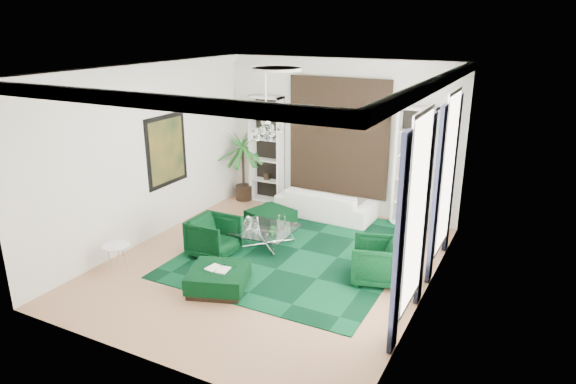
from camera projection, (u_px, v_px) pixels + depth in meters
The scene contains 30 objects.
floor at pixel (271, 264), 10.25m from camera, with size 6.00×7.00×0.02m, color tan.
ceiling at pixel (269, 68), 9.05m from camera, with size 6.00×7.00×0.02m, color white.
wall_back at pixel (339, 137), 12.61m from camera, with size 6.00×0.02×3.80m, color white.
wall_front at pixel (139, 239), 6.69m from camera, with size 6.00×0.02×3.80m, color white.
wall_left at pixel (147, 154), 10.96m from camera, with size 0.02×7.00×3.80m, color white.
wall_right at pixel (431, 196), 8.35m from camera, with size 0.02×7.00×3.80m, color white.
crown_molding at pixel (269, 75), 9.08m from camera, with size 6.00×7.00×0.18m, color white, non-canonical shape.
ceiling_medallion at pixel (277, 69), 9.31m from camera, with size 0.90×0.90×0.05m, color white.
tapestry at pixel (339, 137), 12.57m from camera, with size 2.50×0.06×2.80m, color black.
shelving_left at pixel (267, 150), 13.45m from camera, with size 0.90×0.38×2.80m, color white, non-canonical shape.
shelving_right at pixel (415, 168), 11.76m from camera, with size 0.90×0.38×2.80m, color white, non-canonical shape.
painting at pixel (167, 151), 11.46m from camera, with size 0.04×1.30×1.60m, color black.
window_near at pixel (417, 213), 7.60m from camera, with size 0.03×1.10×2.90m, color white.
curtain_near_a at pixel (399, 247), 7.03m from camera, with size 0.07×0.30×3.25m, color black.
curtain_near_b at pixel (425, 212), 8.35m from camera, with size 0.07×0.30×3.25m, color black.
window_far at pixel (448, 173), 9.62m from camera, with size 0.03×1.10×2.90m, color white.
curtain_far_a at pixel (436, 197), 9.06m from camera, with size 0.07×0.30×3.25m, color black.
curtain_far_b at pixel (452, 175), 10.37m from camera, with size 0.07×0.30×3.25m, color black.
rug at pixel (299, 249), 10.85m from camera, with size 4.20×5.00×0.02m, color black.
sofa at pixel (325, 204), 12.58m from camera, with size 2.39×0.94×0.70m, color white.
armchair_left at pixel (214, 237), 10.50m from camera, with size 0.87×0.89×0.81m, color black.
armchair_right at pixel (376, 261), 9.42m from camera, with size 0.87×0.89×0.81m, color black.
coffee_table at pixel (266, 238), 10.94m from camera, with size 1.20×1.20×0.41m, color white, non-canonical shape.
ottoman_side at pixel (271, 218), 12.04m from camera, with size 0.90×0.90×0.40m, color black.
ottoman_front at pixel (219, 279), 9.19m from camera, with size 1.00×1.00×0.40m, color black.
book at pixel (218, 269), 9.12m from camera, with size 0.42×0.28×0.03m, color white.
side_table at pixel (117, 258), 9.92m from camera, with size 0.52×0.52×0.50m, color white.
palm at pixel (243, 157), 13.56m from camera, with size 1.50×1.50×2.40m, color #236B25, non-canonical shape.
chandelier at pixel (266, 122), 9.40m from camera, with size 0.80×0.80×0.72m, color white, non-canonical shape.
table_plant at pixel (272, 230), 10.50m from camera, with size 0.13×0.11×0.24m, color #236B25.
Camera 1 is at (4.54, -8.10, 4.59)m, focal length 32.00 mm.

